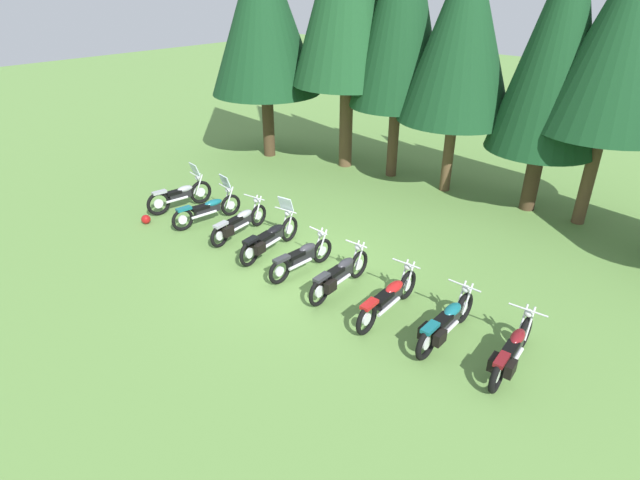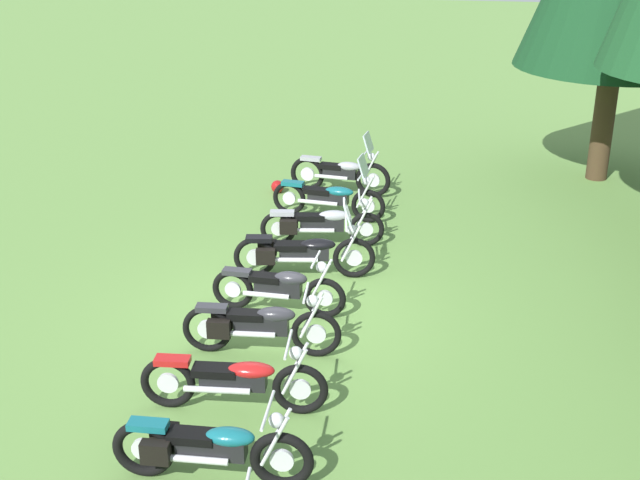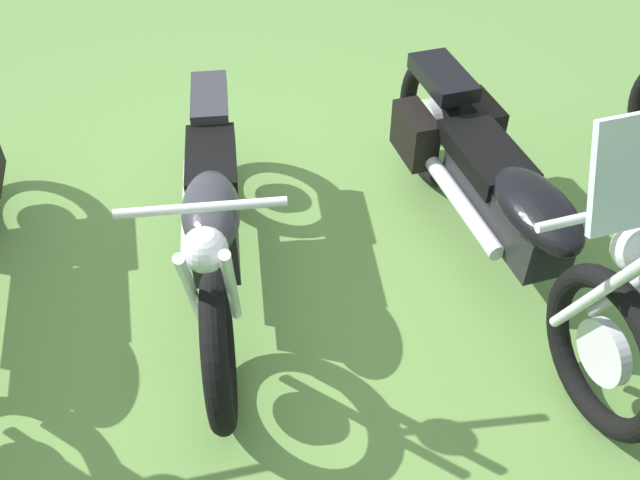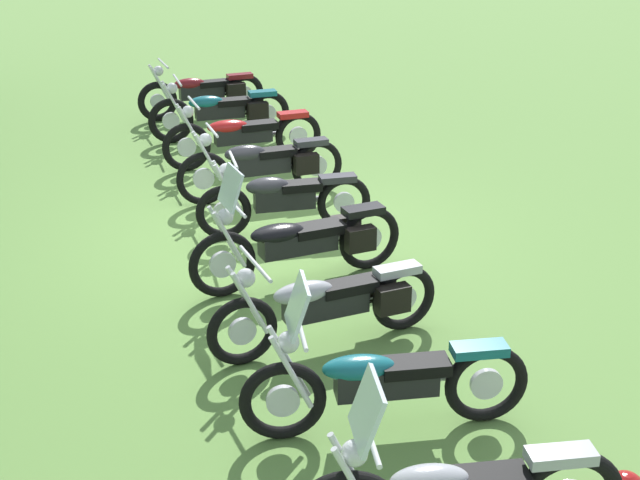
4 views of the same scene
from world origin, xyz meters
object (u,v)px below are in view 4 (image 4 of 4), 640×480
(motorcycle_1, at_px, (382,379))
(motorcycle_6, at_px, (242,135))
(motorcycle_7, at_px, (222,111))
(motorcycle_3, at_px, (301,240))
(motorcycle_4, at_px, (283,199))
(motorcycle_5, at_px, (264,164))
(motorcycle_8, at_px, (204,92))
(motorcycle_2, at_px, (330,303))

(motorcycle_1, distance_m, motorcycle_6, 6.78)
(motorcycle_1, height_order, motorcycle_7, motorcycle_1)
(motorcycle_3, distance_m, motorcycle_7, 5.38)
(motorcycle_4, distance_m, motorcycle_6, 2.66)
(motorcycle_5, bearing_deg, motorcycle_4, 84.13)
(motorcycle_7, bearing_deg, motorcycle_6, 90.38)
(motorcycle_4, height_order, motorcycle_8, motorcycle_8)
(motorcycle_7, bearing_deg, motorcycle_3, 87.22)
(motorcycle_5, xyz_separation_m, motorcycle_6, (1.41, 0.03, -0.01))
(motorcycle_6, xyz_separation_m, motorcycle_7, (1.38, 0.06, -0.00))
(motorcycle_1, distance_m, motorcycle_8, 9.52)
(motorcycle_2, distance_m, motorcycle_5, 3.98)
(motorcycle_6, bearing_deg, motorcycle_8, -91.33)
(motorcycle_6, bearing_deg, motorcycle_5, 86.73)
(motorcycle_1, relative_size, motorcycle_7, 1.02)
(motorcycle_1, relative_size, motorcycle_3, 0.97)
(motorcycle_3, relative_size, motorcycle_4, 1.12)
(motorcycle_8, bearing_deg, motorcycle_6, 87.06)
(motorcycle_3, bearing_deg, motorcycle_8, -98.23)
(motorcycle_2, relative_size, motorcycle_5, 1.01)
(motorcycle_2, bearing_deg, motorcycle_3, -100.83)
(motorcycle_4, distance_m, motorcycle_8, 5.40)
(motorcycle_1, xyz_separation_m, motorcycle_3, (2.78, -0.05, 0.01))
(motorcycle_8, bearing_deg, motorcycle_2, 83.68)
(motorcycle_6, relative_size, motorcycle_8, 1.08)
(motorcycle_1, bearing_deg, motorcycle_8, -83.45)
(motorcycle_1, bearing_deg, motorcycle_5, -85.42)
(motorcycle_1, relative_size, motorcycle_2, 1.02)
(motorcycle_7, bearing_deg, motorcycle_4, 88.63)
(motorcycle_3, bearing_deg, motorcycle_7, -99.12)
(motorcycle_3, xyz_separation_m, motorcycle_4, (1.34, -0.12, -0.03))
(motorcycle_2, height_order, motorcycle_8, motorcycle_8)
(motorcycle_2, bearing_deg, motorcycle_4, -101.96)
(motorcycle_6, bearing_deg, motorcycle_3, 83.79)
(motorcycle_2, relative_size, motorcycle_7, 1.00)
(motorcycle_4, distance_m, motorcycle_5, 1.25)
(motorcycle_5, height_order, motorcycle_6, motorcycle_5)
(motorcycle_5, bearing_deg, motorcycle_3, 82.45)
(motorcycle_2, bearing_deg, motorcycle_8, -98.46)
(motorcycle_6, distance_m, motorcycle_8, 2.74)
(motorcycle_1, height_order, motorcycle_4, motorcycle_1)
(motorcycle_1, xyz_separation_m, motorcycle_2, (1.40, 0.02, -0.02))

